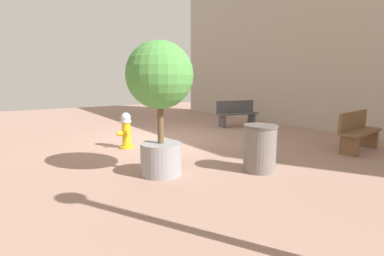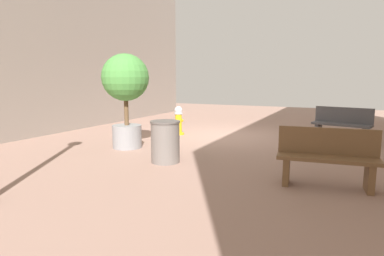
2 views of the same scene
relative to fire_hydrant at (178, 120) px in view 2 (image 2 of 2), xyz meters
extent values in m
plane|color=#9E7A6B|center=(-1.42, -0.40, -0.45)|extent=(23.40, 23.40, 0.00)
cube|color=gray|center=(4.00, 2.30, 3.30)|extent=(0.70, 18.00, 7.49)
cylinder|color=gold|center=(-0.01, 0.00, -0.42)|extent=(0.36, 0.36, 0.05)
cylinder|color=gold|center=(-0.01, 0.00, -0.10)|extent=(0.21, 0.21, 0.60)
cylinder|color=silver|center=(-0.01, 0.00, 0.23)|extent=(0.26, 0.26, 0.06)
sphere|color=silver|center=(-0.01, 0.00, 0.33)|extent=(0.24, 0.24, 0.24)
cylinder|color=gold|center=(0.01, 0.15, -0.03)|extent=(0.11, 0.14, 0.09)
cylinder|color=gold|center=(-0.02, -0.15, -0.03)|extent=(0.11, 0.14, 0.09)
cylinder|color=gold|center=(0.16, -0.02, -0.07)|extent=(0.15, 0.14, 0.12)
cube|color=#4C4C51|center=(-5.28, -0.78, -0.22)|extent=(0.19, 0.41, 0.45)
cube|color=#4C4C51|center=(-4.07, -1.06, -0.22)|extent=(0.19, 0.41, 0.45)
cube|color=#4C4C51|center=(-4.67, -0.92, 0.03)|extent=(1.60, 0.78, 0.06)
cube|color=#4C4C51|center=(-4.72, -1.11, 0.28)|extent=(1.52, 0.41, 0.44)
cube|color=brown|center=(-5.14, 3.44, -0.22)|extent=(0.14, 0.40, 0.45)
cube|color=brown|center=(-3.91, 3.57, -0.22)|extent=(0.14, 0.40, 0.45)
cube|color=brown|center=(-4.52, 3.50, 0.03)|extent=(1.59, 0.61, 0.06)
cube|color=brown|center=(-4.50, 3.32, 0.28)|extent=(1.55, 0.23, 0.44)
cylinder|color=gray|center=(0.25, 2.34, -0.16)|extent=(0.74, 0.74, 0.58)
cylinder|color=brown|center=(0.25, 2.34, 0.55)|extent=(0.11, 0.11, 0.85)
sphere|color=#4C9342|center=(0.25, 2.34, 1.33)|extent=(1.17, 1.17, 1.17)
cylinder|color=slate|center=(-1.37, 3.20, -0.03)|extent=(0.60, 0.60, 0.84)
cylinder|color=#5B5551|center=(-1.37, 3.20, 0.41)|extent=(0.63, 0.63, 0.04)
camera|label=1|loc=(2.60, 6.76, 1.24)|focal=26.63mm
camera|label=2|loc=(-4.71, 8.97, 1.28)|focal=30.23mm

